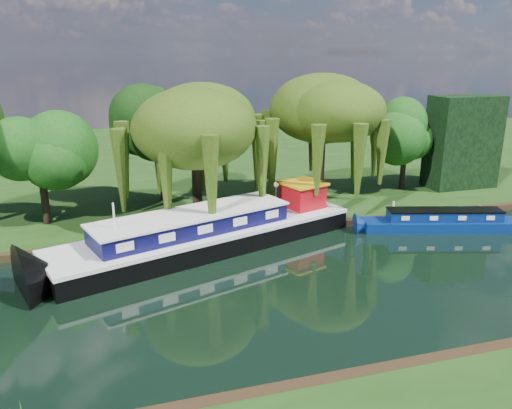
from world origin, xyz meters
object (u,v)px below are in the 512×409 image
object	(u,v)px
narrowboat	(443,222)
dutch_barge	(211,232)
white_cruiser	(480,218)
red_dinghy	(88,265)

from	to	relation	value
narrowboat	dutch_barge	bearing A→B (deg)	-168.99
white_cruiser	narrowboat	bearing A→B (deg)	112.94
dutch_barge	narrowboat	xyz separation A→B (m)	(16.34, -1.38, -0.46)
dutch_barge	narrowboat	bearing A→B (deg)	-23.28
narrowboat	red_dinghy	bearing A→B (deg)	-165.96
dutch_barge	narrowboat	distance (m)	16.40
red_dinghy	white_cruiser	xyz separation A→B (m)	(28.32, 0.74, 0.00)
dutch_barge	white_cruiser	size ratio (longest dim) A/B	9.91
dutch_barge	red_dinghy	xyz separation A→B (m)	(-7.55, -0.63, -1.05)
narrowboat	white_cruiser	world-z (taller)	narrowboat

